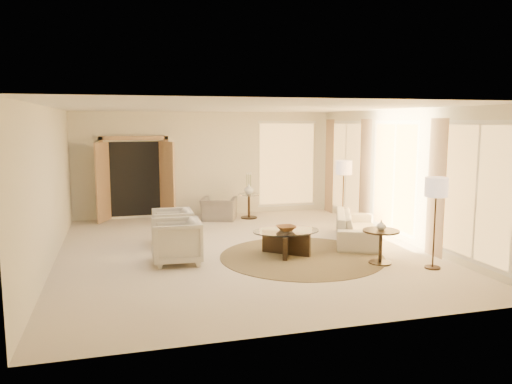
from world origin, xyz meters
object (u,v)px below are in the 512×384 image
object	(u,v)px
sofa	(356,227)
end_vase	(381,225)
armchair_right	(176,239)
floor_lamp_near	(344,171)
accent_chair	(219,205)
bowl	(286,228)
armchair_left	(172,225)
side_table	(249,203)
side_vase	(249,189)
end_table	(381,241)
floor_lamp_far	(436,191)
coffee_table	(286,239)

from	to	relation	value
sofa	end_vase	world-z (taller)	end_vase
sofa	armchair_right	world-z (taller)	armchair_right
armchair_right	floor_lamp_near	world-z (taller)	floor_lamp_near
accent_chair	bowl	world-z (taller)	accent_chair
armchair_left	floor_lamp_near	world-z (taller)	floor_lamp_near
accent_chair	side_table	xyz separation A→B (m)	(0.81, 0.02, 0.01)
side_vase	floor_lamp_near	bearing A→B (deg)	-43.61
end_table	floor_lamp_near	world-z (taller)	floor_lamp_near
end_table	side_vase	distance (m)	4.94
side_table	side_vase	size ratio (longest dim) A/B	2.50
sofa	bowl	bearing A→B (deg)	133.00
sofa	side_vase	xyz separation A→B (m)	(-1.54, 3.13, 0.47)
sofa	floor_lamp_near	bearing A→B (deg)	10.85
floor_lamp_far	side_table	bearing A→B (deg)	109.92
armchair_left	coffee_table	bearing A→B (deg)	57.55
side_vase	armchair_left	bearing A→B (deg)	-133.59
floor_lamp_near	end_vase	xyz separation A→B (m)	(-0.68, -3.00, -0.68)
end_vase	bowl	bearing A→B (deg)	144.18
armchair_right	side_table	xyz separation A→B (m)	(2.34, 3.76, -0.05)
coffee_table	floor_lamp_far	world-z (taller)	floor_lamp_far
sofa	side_vase	bearing A→B (deg)	50.38
side_table	side_vase	world-z (taller)	side_vase
floor_lamp_near	side_vase	distance (m)	2.65
sofa	armchair_right	size ratio (longest dim) A/B	2.42
sofa	end_vase	size ratio (longest dim) A/B	11.84
armchair_left	end_table	size ratio (longest dim) A/B	1.26
floor_lamp_near	bowl	size ratio (longest dim) A/B	4.41
sofa	end_table	world-z (taller)	sofa
armchair_left	bowl	distance (m)	2.44
accent_chair	floor_lamp_near	xyz separation A→B (m)	(2.68, -1.75, 1.00)
armchair_right	side_vase	distance (m)	4.44
sofa	end_table	distance (m)	1.69
accent_chair	side_vase	distance (m)	0.90
end_table	side_table	bearing A→B (deg)	103.93
coffee_table	sofa	bearing A→B (deg)	18.86
end_table	end_vase	world-z (taller)	end_vase
coffee_table	floor_lamp_near	size ratio (longest dim) A/B	0.96
armchair_left	floor_lamp_far	size ratio (longest dim) A/B	0.51
accent_chair	floor_lamp_far	xyz separation A→B (m)	(2.73, -5.27, 0.97)
bowl	end_vase	xyz separation A→B (m)	(1.43, -1.04, 0.18)
floor_lamp_near	floor_lamp_far	xyz separation A→B (m)	(0.05, -3.51, -0.03)
side_table	end_table	bearing A→B (deg)	-76.07
armchair_right	floor_lamp_far	xyz separation A→B (m)	(4.26, -1.53, 0.92)
armchair_left	floor_lamp_far	xyz separation A→B (m)	(4.19, -2.91, 0.95)
armchair_left	side_table	size ratio (longest dim) A/B	1.26
sofa	coffee_table	bearing A→B (deg)	133.00
armchair_right	side_vase	bearing A→B (deg)	149.94
end_vase	floor_lamp_near	bearing A→B (deg)	77.27
side_table	end_vase	xyz separation A→B (m)	(1.19, -4.78, 0.31)
armchair_left	bowl	bearing A→B (deg)	57.55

